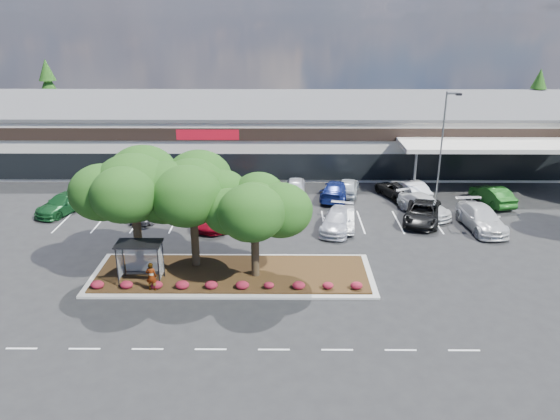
{
  "coord_description": "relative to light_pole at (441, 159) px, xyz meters",
  "views": [
    {
      "loc": [
        1.28,
        -27.33,
        16.24
      ],
      "look_at": [
        1.02,
        9.23,
        2.6
      ],
      "focal_mm": 35.0,
      "sensor_mm": 36.0,
      "label": 1
    }
  ],
  "objects": [
    {
      "name": "car_5",
      "position": [
        -8.36,
        -4.21,
        -3.67
      ],
      "size": [
        1.95,
        4.58,
        1.47
      ],
      "primitive_type": "imported",
      "rotation": [
        0.0,
        0.0,
        -0.09
      ],
      "color": "#BBBBBB",
      "rests_on": "ground"
    },
    {
      "name": "car_15",
      "position": [
        -2.84,
        3.19,
        -3.72
      ],
      "size": [
        3.96,
        5.48,
        1.39
      ],
      "primitive_type": "imported",
      "rotation": [
        0.0,
        0.0,
        3.52
      ],
      "color": "black",
      "rests_on": "ground"
    },
    {
      "name": "car_17",
      "position": [
        5.17,
        1.25,
        -3.6
      ],
      "size": [
        2.8,
        5.18,
        1.62
      ],
      "primitive_type": "imported",
      "rotation": [
        0.0,
        0.0,
        3.37
      ],
      "color": "#175116",
      "rests_on": "ground"
    },
    {
      "name": "car_11",
      "position": [
        -17.36,
        2.12,
        -3.62
      ],
      "size": [
        2.79,
        5.73,
        1.57
      ],
      "primitive_type": "imported",
      "rotation": [
        0.0,
        0.0,
        3.18
      ],
      "color": "maroon",
      "rests_on": "ground"
    },
    {
      "name": "shrub_row",
      "position": [
        -16.35,
        -14.68,
        -3.9
      ],
      "size": [
        17.0,
        0.8,
        0.5
      ],
      "primitive_type": null,
      "color": "maroon",
      "rests_on": "landscape_island"
    },
    {
      "name": "car_7",
      "position": [
        -1.42,
        -1.34,
        -3.62
      ],
      "size": [
        4.3,
        5.87,
        1.58
      ],
      "primitive_type": "imported",
      "rotation": [
        0.0,
        0.0,
        0.43
      ],
      "color": "silver",
      "rests_on": "ground"
    },
    {
      "name": "car_12",
      "position": [
        -11.97,
        4.32,
        -3.66
      ],
      "size": [
        2.01,
        4.51,
        1.51
      ],
      "primitive_type": "imported",
      "rotation": [
        0.0,
        0.0,
        3.09
      ],
      "color": "#B8BBC5",
      "rests_on": "ground"
    },
    {
      "name": "car_10",
      "position": [
        -25.26,
        1.49,
        -3.6
      ],
      "size": [
        3.47,
        5.96,
        1.62
      ],
      "primitive_type": "imported",
      "rotation": [
        0.0,
        0.0,
        3.37
      ],
      "color": "navy",
      "rests_on": "ground"
    },
    {
      "name": "car_14",
      "position": [
        -7.17,
        3.72,
        -3.63
      ],
      "size": [
        2.71,
        4.86,
        1.56
      ],
      "primitive_type": "imported",
      "rotation": [
        0.0,
        0.0,
        2.94
      ],
      "color": "silver",
      "rests_on": "ground"
    },
    {
      "name": "bus_shelter",
      "position": [
        -21.85,
        -13.63,
        -2.1
      ],
      "size": [
        2.75,
        1.55,
        2.59
      ],
      "color": "black",
      "rests_on": "landscape_island"
    },
    {
      "name": "conifer_north_east",
      "position": [
        19.65,
        27.42,
        0.09
      ],
      "size": [
        3.96,
        3.96,
        9.0
      ],
      "primitive_type": "cone",
      "color": "#193E11",
      "rests_on": "ground"
    },
    {
      "name": "island_tree_east",
      "position": [
        -14.85,
        -12.88,
        -0.9
      ],
      "size": [
        5.8,
        5.8,
        6.5
      ],
      "primitive_type": null,
      "color": "#193E11",
      "rests_on": "landscape_island"
    },
    {
      "name": "ground",
      "position": [
        -14.35,
        -16.58,
        -4.41
      ],
      "size": [
        160.0,
        160.0,
        0.0
      ],
      "primitive_type": "plane",
      "color": "black",
      "rests_on": "ground"
    },
    {
      "name": "car_4",
      "position": [
        -8.92,
        -4.71,
        -3.64
      ],
      "size": [
        3.39,
        5.66,
        1.54
      ],
      "primitive_type": "imported",
      "rotation": [
        0.0,
        0.0,
        -0.25
      ],
      "color": "silver",
      "rests_on": "ground"
    },
    {
      "name": "car_0",
      "position": [
        -31.51,
        -0.99,
        -3.62
      ],
      "size": [
        4.26,
        5.83,
        1.57
      ],
      "primitive_type": "imported",
      "rotation": [
        0.0,
        0.0,
        -0.43
      ],
      "color": "#174F23",
      "rests_on": "ground"
    },
    {
      "name": "car_2",
      "position": [
        -18.08,
        -3.92,
        -3.64
      ],
      "size": [
        4.36,
        6.08,
        1.54
      ],
      "primitive_type": "imported",
      "rotation": [
        0.0,
        0.0,
        -0.36
      ],
      "color": "maroon",
      "rests_on": "ground"
    },
    {
      "name": "car_3",
      "position": [
        -19.64,
        -2.27,
        -3.55
      ],
      "size": [
        2.66,
        5.45,
        1.72
      ],
      "primitive_type": "imported",
      "rotation": [
        0.0,
        0.0,
        0.17
      ],
      "color": "#151755",
      "rests_on": "ground"
    },
    {
      "name": "conifer_north_west",
      "position": [
        -44.35,
        29.42,
        0.59
      ],
      "size": [
        4.4,
        4.4,
        10.0
      ],
      "primitive_type": "cone",
      "color": "#193E11",
      "rests_on": "ground"
    },
    {
      "name": "lane_markings",
      "position": [
        -14.49,
        -6.16,
        -4.4
      ],
      "size": [
        33.12,
        20.06,
        0.01
      ],
      "color": "silver",
      "rests_on": "ground"
    },
    {
      "name": "person_waiting",
      "position": [
        -20.97,
        -14.88,
        -3.25
      ],
      "size": [
        0.68,
        0.47,
        1.79
      ],
      "primitive_type": "imported",
      "rotation": [
        0.0,
        0.0,
        3.07
      ],
      "color": "#594C47",
      "rests_on": "landscape_island"
    },
    {
      "name": "landscape_island",
      "position": [
        -16.35,
        -12.58,
        -4.28
      ],
      "size": [
        18.0,
        6.0,
        0.26
      ],
      "color": "#A7A6A1",
      "rests_on": "ground"
    },
    {
      "name": "car_9",
      "position": [
        -26.84,
        5.33,
        -3.7
      ],
      "size": [
        3.96,
        5.59,
        1.41
      ],
      "primitive_type": "imported",
      "rotation": [
        0.0,
        0.0,
        2.79
      ],
      "color": "silver",
      "rests_on": "ground"
    },
    {
      "name": "island_tree_west",
      "position": [
        -22.35,
        -12.08,
        -0.2
      ],
      "size": [
        7.2,
        7.2,
        7.89
      ],
      "primitive_type": null,
      "color": "#193E11",
      "rests_on": "landscape_island"
    },
    {
      "name": "car_13",
      "position": [
        -8.36,
        2.65,
        -3.6
      ],
      "size": [
        3.63,
        5.97,
        1.62
      ],
      "primitive_type": "imported",
      "rotation": [
        0.0,
        0.0,
        2.88
      ],
      "color": "navy",
      "rests_on": "ground"
    },
    {
      "name": "car_6",
      "position": [
        -1.95,
        -3.05,
        -3.61
      ],
      "size": [
        4.32,
        6.31,
        1.6
      ],
      "primitive_type": "imported",
      "rotation": [
        0.0,
        0.0,
        -0.32
      ],
      "color": "black",
      "rests_on": "ground"
    },
    {
      "name": "retail_store",
      "position": [
        -14.29,
        17.33,
        -1.25
      ],
      "size": [
        80.4,
        25.2,
        6.25
      ],
      "color": "beige",
      "rests_on": "ground"
    },
    {
      "name": "car_1",
      "position": [
        -23.76,
        -2.16,
        -3.58
      ],
      "size": [
        3.63,
        5.24,
        1.66
      ],
      "primitive_type": "imported",
      "rotation": [
        0.0,
        0.0,
        -0.38
      ],
      "color": "#5A5960",
      "rests_on": "ground"
    },
    {
      "name": "island_tree_mid",
      "position": [
        -18.85,
        -11.38,
        -0.49
      ],
      "size": [
        6.6,
        6.6,
        7.32
      ],
      "primitive_type": null,
      "color": "#193E11",
      "rests_on": "landscape_island"
    },
    {
      "name": "car_16",
      "position": [
        -1.74,
        2.73,
        -3.57
      ],
      "size": [
        3.2,
        5.41,
        1.69
      ],
      "primitive_type": "imported",
      "rotation": [
        0.0,
        0.0,
        3.44
      ],
      "color": "white",
      "rests_on": "ground"
    },
    {
      "name": "light_pole",
      "position": [
        0.0,
        0.0,
        0.0
      ],
      "size": [
        1.43,
        0.5,
        9.94
      ],
      "rotation": [
        0.0,
        0.0,
        -0.08
      ],
      "color": "#A7A6A1",
      "rests_on": "ground"
    },
    {
      "name": "car_8",
      "position": [
        2.28,
        -4.41,
        -3.55
      ],
      "size": [
        2.92,
        6.13,
        1.72
      ],
      "primitive_type": "imported",
      "rotation": [
        0.0,
        0.0,
        0.09
      ],
      "color": "silver",
      "rests_on": "ground"
    }
  ]
}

